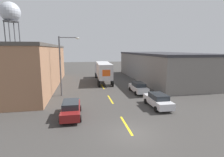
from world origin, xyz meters
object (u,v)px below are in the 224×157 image
(parked_car_right_mid, at_px, (138,87))
(parked_car_left_near, at_px, (71,109))
(street_lamp, at_px, (63,62))
(parked_car_right_near, at_px, (158,100))
(water_tower, at_px, (10,13))
(semi_truck, at_px, (103,70))

(parked_car_right_mid, height_order, parked_car_left_near, same)
(street_lamp, bearing_deg, parked_car_right_mid, -1.44)
(parked_car_right_near, bearing_deg, water_tower, 124.49)
(parked_car_left_near, bearing_deg, parked_car_right_near, 7.08)
(parked_car_right_mid, bearing_deg, water_tower, 129.32)
(parked_car_right_mid, bearing_deg, street_lamp, 178.56)
(parked_car_right_mid, bearing_deg, parked_car_right_near, -90.00)
(parked_car_right_near, xyz_separation_m, parked_car_right_mid, (0.00, 6.85, 0.00))
(parked_car_left_near, xyz_separation_m, street_lamp, (-1.39, 8.32, 4.01))
(semi_truck, relative_size, parked_car_left_near, 2.67)
(parked_car_right_mid, distance_m, street_lamp, 11.72)
(semi_truck, height_order, parked_car_left_near, semi_truck)
(parked_car_left_near, bearing_deg, parked_car_right_mid, 39.92)
(parked_car_right_near, xyz_separation_m, parked_car_left_near, (-9.61, -1.19, 0.00))
(semi_truck, relative_size, parked_car_right_near, 2.67)
(parked_car_left_near, height_order, water_tower, water_tower)
(semi_truck, bearing_deg, street_lamp, -122.25)
(parked_car_right_mid, bearing_deg, semi_truck, 111.18)
(parked_car_right_mid, relative_size, street_lamp, 0.57)
(parked_car_right_mid, relative_size, water_tower, 0.23)
(parked_car_right_near, distance_m, water_tower, 54.19)
(parked_car_right_near, height_order, water_tower, water_tower)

